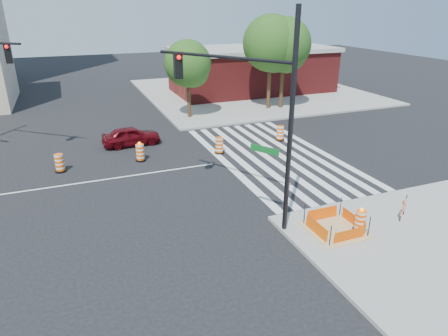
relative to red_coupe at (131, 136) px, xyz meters
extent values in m
plane|color=black|center=(-3.19, -5.14, -0.64)|extent=(120.00, 120.00, 0.00)
cube|color=gray|center=(14.81, 12.86, -0.56)|extent=(22.00, 22.00, 0.15)
cube|color=silver|center=(4.61, -5.14, -0.63)|extent=(0.45, 13.50, 0.01)
cube|color=silver|center=(5.51, -5.14, -0.63)|extent=(0.45, 13.50, 0.01)
cube|color=silver|center=(6.41, -5.14, -0.63)|extent=(0.45, 13.50, 0.01)
cube|color=silver|center=(7.31, -5.14, -0.63)|extent=(0.45, 13.50, 0.01)
cube|color=silver|center=(8.21, -5.14, -0.63)|extent=(0.45, 13.50, 0.01)
cube|color=silver|center=(9.11, -5.14, -0.63)|extent=(0.45, 13.50, 0.01)
cube|color=silver|center=(10.01, -5.14, -0.63)|extent=(0.45, 13.50, 0.01)
cube|color=silver|center=(10.91, -5.14, -0.63)|extent=(0.45, 13.50, 0.01)
cube|color=silver|center=(-3.19, -5.14, -0.63)|extent=(14.00, 0.12, 0.01)
cube|color=tan|center=(5.81, -14.14, -0.46)|extent=(2.20, 2.20, 0.05)
cube|color=#E85004|center=(5.81, -15.04, -0.21)|extent=(1.44, 0.02, 0.55)
cube|color=#E85004|center=(5.81, -13.24, -0.21)|extent=(1.44, 0.02, 0.55)
cube|color=#E85004|center=(4.91, -14.14, -0.21)|extent=(0.02, 1.44, 0.55)
cube|color=#E85004|center=(6.71, -14.14, -0.21)|extent=(0.02, 1.44, 0.55)
cylinder|color=black|center=(4.91, -15.04, -0.04)|extent=(0.04, 0.04, 0.90)
cylinder|color=black|center=(6.71, -15.04, -0.04)|extent=(0.04, 0.04, 0.90)
cylinder|color=black|center=(4.91, -13.24, -0.04)|extent=(0.04, 0.04, 0.90)
cylinder|color=black|center=(6.71, -13.24, -0.04)|extent=(0.04, 0.04, 0.90)
cube|color=maroon|center=(14.81, 12.86, 1.46)|extent=(16.00, 8.00, 4.20)
cube|color=gray|center=(14.81, 12.86, 3.76)|extent=(16.50, 8.50, 0.40)
imported|color=#51060D|center=(0.00, 0.00, 0.00)|extent=(3.81, 1.70, 1.27)
cylinder|color=black|center=(3.97, -13.25, 3.77)|extent=(0.19, 0.19, 8.51)
cylinder|color=black|center=(2.24, -10.57, 6.11)|extent=(3.56, 5.43, 0.13)
cube|color=black|center=(1.04, -8.69, 5.58)|extent=(0.34, 0.30, 1.06)
sphere|color=#FF0C0C|center=(1.04, -8.87, 5.95)|extent=(0.19, 0.19, 0.19)
cube|color=#0C591E|center=(3.40, -12.36, 2.70)|extent=(0.73, 1.10, 0.27)
cube|color=black|center=(-6.20, -0.36, 5.53)|extent=(0.34, 0.30, 1.06)
sphere|color=#FF0C0C|center=(-6.20, -0.54, 5.90)|extent=(0.19, 0.19, 0.19)
cylinder|color=black|center=(6.67, -14.56, -0.44)|extent=(0.53, 0.53, 0.09)
cylinder|color=#FE5B05|center=(6.67, -14.56, 0.00)|extent=(0.43, 0.43, 0.84)
sphere|color=#FF990C|center=(6.67, -14.56, 0.49)|extent=(0.14, 0.14, 0.14)
cube|color=#FE5B05|center=(9.10, -14.35, 0.18)|extent=(0.69, 0.49, 0.27)
cube|color=#FE5B05|center=(9.10, -14.35, -0.12)|extent=(0.69, 0.49, 0.21)
cylinder|color=black|center=(8.80, -14.56, -0.01)|extent=(0.04, 0.04, 0.96)
cylinder|color=black|center=(9.40, -14.15, -0.01)|extent=(0.04, 0.04, 0.96)
cylinder|color=#382314|center=(5.52, 5.03, 1.31)|extent=(0.29, 0.29, 3.90)
sphere|color=#194614|center=(5.52, 5.03, 3.75)|extent=(3.66, 3.66, 3.66)
sphere|color=#194614|center=(5.97, 5.30, 3.14)|extent=(2.68, 2.68, 2.68)
sphere|color=#194614|center=(5.16, 4.85, 3.39)|extent=(2.44, 2.44, 2.44)
cylinder|color=#382314|center=(12.87, 5.33, 1.87)|extent=(0.32, 0.32, 5.01)
sphere|color=#194614|center=(12.87, 5.33, 5.00)|extent=(4.70, 4.70, 4.70)
sphere|color=#194614|center=(13.38, 5.63, 4.22)|extent=(3.45, 3.45, 3.45)
sphere|color=#194614|center=(12.47, 5.13, 4.53)|extent=(3.13, 3.13, 3.13)
cylinder|color=#382314|center=(14.01, 5.14, 1.81)|extent=(0.33, 0.33, 4.90)
sphere|color=#194614|center=(14.01, 5.14, 4.87)|extent=(4.59, 4.59, 4.59)
sphere|color=#194614|center=(14.52, 5.45, 4.11)|extent=(3.37, 3.37, 3.37)
sphere|color=#194614|center=(13.60, 4.94, 4.41)|extent=(3.06, 3.06, 3.06)
cylinder|color=black|center=(-4.45, -3.11, -0.59)|extent=(0.60, 0.60, 0.10)
cylinder|color=#FE5B05|center=(-4.45, -3.11, -0.09)|extent=(0.48, 0.48, 0.95)
cylinder|color=black|center=(0.01, -3.08, -0.59)|extent=(0.60, 0.60, 0.10)
cylinder|color=#FE5B05|center=(0.01, -3.08, -0.09)|extent=(0.48, 0.48, 0.95)
sphere|color=#FF990C|center=(0.01, -3.08, 0.46)|extent=(0.16, 0.16, 0.16)
cylinder|color=black|center=(4.83, -3.60, -0.59)|extent=(0.60, 0.60, 0.10)
cylinder|color=#FE5B05|center=(4.83, -3.60, -0.09)|extent=(0.48, 0.48, 0.95)
cylinder|color=black|center=(9.61, -2.73, -0.59)|extent=(0.60, 0.60, 0.10)
cylinder|color=#FE5B05|center=(9.61, -2.73, -0.09)|extent=(0.48, 0.48, 0.95)
camera|label=1|loc=(-3.52, -25.52, 7.98)|focal=32.00mm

